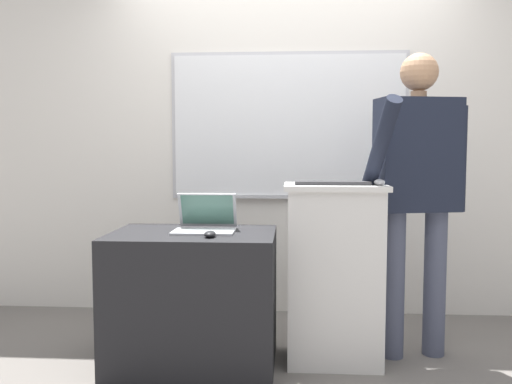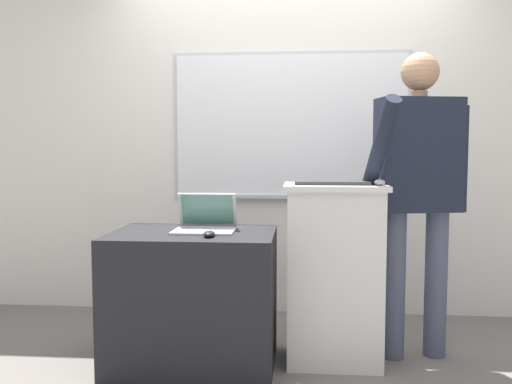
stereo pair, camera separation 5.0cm
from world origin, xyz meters
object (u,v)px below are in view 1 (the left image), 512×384
Objects in this scene: computer_mouse_by_keyboard at (379,182)px; person_presenter at (417,181)px; computer_mouse_by_laptop at (210,234)px; laptop at (206,220)px; lectern_podium at (334,273)px; side_desk at (193,299)px; wireless_keyboard at (332,183)px.

person_presenter is at bearing 35.83° from computer_mouse_by_keyboard.
computer_mouse_by_keyboard is (0.92, 0.21, 0.27)m from computer_mouse_by_laptop.
laptop is at bearing 104.51° from computer_mouse_by_laptop.
laptop is at bearing 179.12° from computer_mouse_by_keyboard.
computer_mouse_by_keyboard reaches higher than lectern_podium.
side_desk is 0.45m from laptop.
wireless_keyboard is at bearing 4.57° from side_desk.
person_presenter is 17.83× the size of computer_mouse_by_laptop.
wireless_keyboard reaches higher than lectern_podium.
lectern_podium is 0.53m from wireless_keyboard.
wireless_keyboard is (-0.50, -0.16, -0.01)m from person_presenter.
computer_mouse_by_keyboard reaches higher than side_desk.
lectern_podium is 10.33× the size of computer_mouse_by_laptop.
person_presenter reaches higher than computer_mouse_by_keyboard.
person_presenter is at bearing 17.86° from wireless_keyboard.
side_desk is at bearing -177.37° from computer_mouse_by_keyboard.
computer_mouse_by_keyboard is (0.97, -0.02, 0.22)m from laptop.
lectern_podium is at bearing -178.98° from person_presenter.
computer_mouse_by_laptop reaches higher than side_desk.
person_presenter is 1.25m from computer_mouse_by_laptop.
computer_mouse_by_keyboard reaches higher than wireless_keyboard.
lectern_podium is at bearing 3.96° from laptop.
side_desk is at bearing 178.03° from person_presenter.
wireless_keyboard is 4.18× the size of computer_mouse_by_laptop.
computer_mouse_by_laptop is 1.00× the size of computer_mouse_by_keyboard.
computer_mouse_by_laptop is at bearing -173.38° from person_presenter.
computer_mouse_by_laptop is (-1.16, -0.39, -0.27)m from person_presenter.
lectern_podium is 0.80m from laptop.
person_presenter is 1.25m from laptop.
wireless_keyboard is (0.78, 0.06, 0.66)m from side_desk.
computer_mouse_by_keyboard is at bearing -0.88° from laptop.
wireless_keyboard is 0.74m from computer_mouse_by_laptop.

